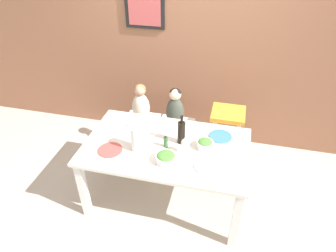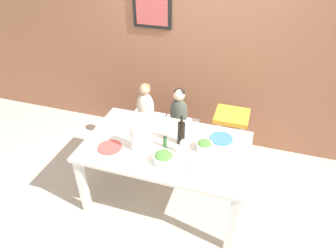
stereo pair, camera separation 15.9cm
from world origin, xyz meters
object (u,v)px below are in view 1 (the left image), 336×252
person_child_center (175,108)px  wine_bottle (181,132)px  chair_far_center (175,130)px  chair_right_highchair (227,123)px  wine_glass_near (185,143)px  salad_bowl_large (166,158)px  dinner_plate_back_right (220,136)px  salad_bowl_small (205,144)px  dinner_plate_front_left (110,150)px  chair_far_left (142,125)px  paper_towel_roll (137,139)px  person_child_left (141,104)px  dinner_plate_front_right (207,166)px  dinner_plate_back_left (137,123)px

person_child_center → wine_bottle: bearing=-72.4°
chair_far_center → chair_right_highchair: size_ratio=0.62×
chair_right_highchair → wine_glass_near: bearing=-113.8°
salad_bowl_large → dinner_plate_back_right: 0.66m
chair_far_center → person_child_center: (-0.00, 0.00, 0.31)m
chair_right_highchair → dinner_plate_back_right: (-0.05, -0.46, 0.14)m
salad_bowl_small → dinner_plate_front_left: bearing=-163.6°
chair_right_highchair → dinner_plate_back_right: size_ratio=3.27×
chair_far_left → paper_towel_roll: bearing=-73.8°
person_child_left → salad_bowl_large: bearing=-59.9°
dinner_plate_front_right → chair_right_highchair: bearing=82.7°
chair_far_left → dinner_plate_front_right: bearing=-45.4°
person_child_left → salad_bowl_small: 1.09m
chair_right_highchair → paper_towel_roll: paper_towel_roll is taller
paper_towel_roll → dinner_plate_front_left: size_ratio=1.10×
salad_bowl_small → dinner_plate_back_left: 0.79m
chair_far_left → dinner_plate_back_left: bearing=-76.3°
person_child_center → person_child_left: bearing=180.0°
dinner_plate_front_left → chair_far_center: bearing=65.1°
dinner_plate_back_right → chair_far_center: bearing=141.4°
chair_far_left → paper_towel_roll: (0.24, -0.84, 0.46)m
wine_bottle → person_child_center: bearing=107.6°
person_child_center → wine_bottle: 0.68m
chair_far_left → chair_far_center: bearing=0.0°
salad_bowl_small → chair_far_center: bearing=123.6°
chair_right_highchair → dinner_plate_back_right: 0.48m
person_child_center → dinner_plate_back_left: person_child_center is taller
dinner_plate_front_left → paper_towel_roll: bearing=17.9°
chair_right_highchair → dinner_plate_front_right: (-0.12, -0.93, 0.14)m
chair_far_center → wine_bottle: 0.81m
chair_right_highchair → dinner_plate_back_left: (-0.93, -0.44, 0.14)m
chair_far_left → salad_bowl_large: 1.16m
chair_far_left → paper_towel_roll: 0.99m
chair_right_highchair → dinner_plate_front_left: bearing=-138.6°
chair_far_left → person_child_left: (0.00, 0.00, 0.31)m
chair_right_highchair → wine_bottle: (-0.41, -0.64, 0.26)m
wine_bottle → dinner_plate_front_left: bearing=-155.8°
wine_glass_near → chair_far_center: bearing=108.7°
person_child_center → salad_bowl_small: (0.44, -0.67, 0.07)m
wine_glass_near → dinner_plate_front_left: bearing=-169.5°
chair_right_highchair → salad_bowl_large: size_ratio=3.88×
wine_glass_near → person_child_left: bearing=131.1°
chair_far_center → dinner_plate_back_right: size_ratio=2.02×
chair_far_center → salad_bowl_large: (0.13, -0.95, 0.38)m
wine_glass_near → dinner_plate_front_right: 0.29m
chair_far_left → dinner_plate_front_right: (0.92, -0.93, 0.34)m
chair_far_left → chair_right_highchair: bearing=0.0°
chair_far_center → dinner_plate_back_right: (0.57, -0.46, 0.34)m
dinner_plate_back_left → dinner_plate_back_right: 0.89m
chair_far_center → wine_bottle: bearing=-72.3°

